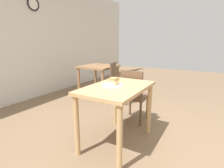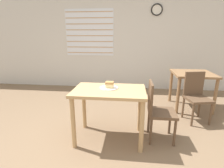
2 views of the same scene
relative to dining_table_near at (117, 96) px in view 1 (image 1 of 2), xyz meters
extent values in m
plane|color=#7A6047|center=(-0.09, -0.41, -0.63)|extent=(14.00, 14.00, 0.00)
torus|color=black|center=(0.89, 2.57, 1.46)|extent=(0.30, 0.03, 0.30)
cylinder|color=silver|center=(0.89, 2.58, 1.46)|extent=(0.24, 0.01, 0.24)
cube|color=tan|center=(0.00, 0.00, 0.11)|extent=(0.99, 0.64, 0.04)
cylinder|color=tan|center=(-0.44, -0.27, -0.27)|extent=(0.06, 0.06, 0.72)
cylinder|color=tan|center=(0.44, -0.27, -0.27)|extent=(0.06, 0.06, 0.72)
cylinder|color=tan|center=(-0.44, 0.27, -0.27)|extent=(0.06, 0.06, 0.72)
cylinder|color=tan|center=(0.44, 0.27, -0.27)|extent=(0.06, 0.06, 0.72)
cube|color=olive|center=(1.53, 1.32, 0.10)|extent=(0.77, 0.75, 0.04)
cylinder|color=olive|center=(1.19, 0.99, -0.27)|extent=(0.06, 0.06, 0.71)
cylinder|color=olive|center=(1.86, 0.99, -0.27)|extent=(0.06, 0.06, 0.71)
cylinder|color=olive|center=(1.19, 1.65, -0.27)|extent=(0.06, 0.06, 0.71)
cylinder|color=olive|center=(1.86, 1.65, -0.27)|extent=(0.06, 0.06, 0.71)
cube|color=brown|center=(0.74, 0.07, -0.21)|extent=(0.38, 0.38, 0.04)
cylinder|color=brown|center=(0.90, -0.09, -0.43)|extent=(0.04, 0.04, 0.39)
cylinder|color=brown|center=(0.90, 0.22, -0.43)|extent=(0.04, 0.04, 0.39)
cylinder|color=brown|center=(0.58, -0.09, -0.43)|extent=(0.04, 0.04, 0.39)
cylinder|color=brown|center=(0.58, 0.22, -0.43)|extent=(0.04, 0.04, 0.39)
cube|color=brown|center=(0.57, 0.07, 0.02)|extent=(0.03, 0.36, 0.42)
cube|color=brown|center=(1.45, 0.69, -0.21)|extent=(0.45, 0.45, 0.04)
cylinder|color=brown|center=(1.32, 0.50, -0.43)|extent=(0.04, 0.04, 0.39)
cylinder|color=brown|center=(1.64, 0.57, -0.43)|extent=(0.04, 0.04, 0.39)
cylinder|color=brown|center=(1.26, 0.81, -0.43)|extent=(0.04, 0.04, 0.39)
cylinder|color=brown|center=(1.57, 0.88, -0.43)|extent=(0.04, 0.04, 0.39)
cube|color=brown|center=(1.41, 0.86, 0.02)|extent=(0.36, 0.11, 0.42)
cylinder|color=white|center=(-0.01, 0.06, 0.14)|extent=(0.26, 0.26, 0.01)
cube|color=#E5CC89|center=(0.00, 0.05, 0.17)|extent=(0.11, 0.09, 0.06)
cube|color=#B27F47|center=(0.00, 0.05, 0.21)|extent=(0.11, 0.09, 0.03)
camera|label=1|loc=(-1.79, -0.97, 0.64)|focal=28.00mm
camera|label=2|loc=(0.29, -2.26, 0.85)|focal=28.00mm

